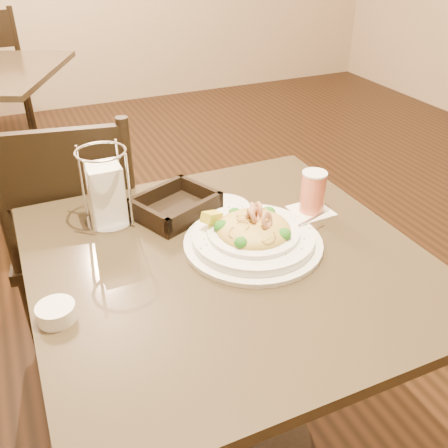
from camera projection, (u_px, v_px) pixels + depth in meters
name	position (u px, v px, depth m)	size (l,w,h in m)	color
ground	(227.00, 443.00, 1.56)	(7.00, 7.00, 0.00)	black
main_table	(227.00, 327.00, 1.30)	(0.90, 0.90, 0.71)	black
dining_chair_near	(78.00, 233.00, 1.67)	(0.49, 0.49, 0.93)	black
pasta_bowl	(253.00, 235.00, 1.21)	(0.38, 0.34, 0.11)	white
drink_glass	(313.00, 192.00, 1.34)	(0.11, 0.11, 0.12)	white
bread_basket	(176.00, 207.00, 1.34)	(0.25, 0.23, 0.06)	black
napkin_caddy	(106.00, 192.00, 1.27)	(0.13, 0.13, 0.20)	silver
side_plate	(222.00, 208.00, 1.37)	(0.15, 0.15, 0.01)	white
butter_ramekin	(56.00, 313.00, 0.99)	(0.08, 0.08, 0.03)	white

